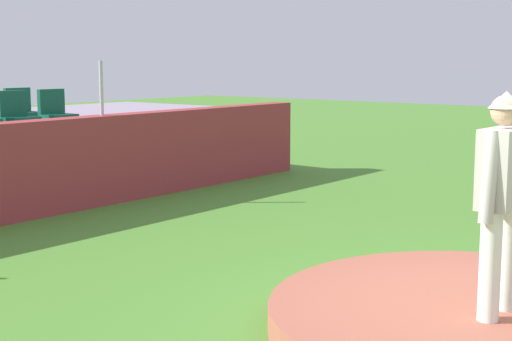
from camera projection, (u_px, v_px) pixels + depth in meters
The scene contains 8 objects.
ground_plane at pixel (489, 335), 6.26m from camera, with size 60.00×60.00×0.00m, color #48802C.
pitchers_mound at pixel (489, 321), 6.24m from camera, with size 3.65×3.65×0.25m, color #A05541.
pitcher at pixel (502, 187), 5.87m from camera, with size 0.74×0.28×1.76m.
baseball at pixel (498, 269), 7.18m from camera, with size 0.07×0.07×0.07m, color white.
fence_post_right at pixel (101, 88), 11.74m from camera, with size 0.06×0.06×0.84m, color silver.
stadium_chair_4 at pixel (17, 113), 11.75m from camera, with size 0.48×0.44×0.50m.
stadium_chair_5 at pixel (56, 111), 12.31m from camera, with size 0.48×0.44×0.50m.
stadium_chair_11 at pixel (21, 108), 12.85m from camera, with size 0.48×0.44×0.50m.
Camera 1 is at (-5.89, -2.22, 2.24)m, focal length 53.45 mm.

